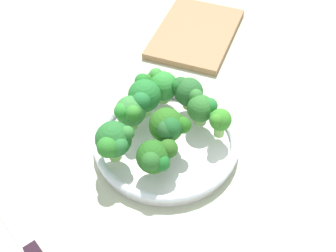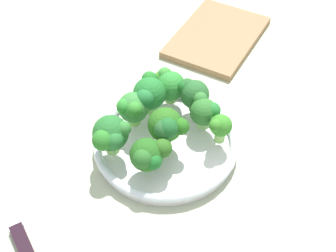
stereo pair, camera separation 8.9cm
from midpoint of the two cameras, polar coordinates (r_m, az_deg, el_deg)
ground_plane at (r=93.77cm, az=-2.91°, el=-3.32°), size 130.00×130.00×2.50cm
bowl at (r=91.94cm, az=-2.76°, el=-2.02°), size 27.38×27.38×2.93cm
broccoli_floret_0 at (r=84.70cm, az=-9.35°, el=-1.94°), size 7.59×6.96×8.02cm
broccoli_floret_1 at (r=85.78cm, az=-2.73°, el=-0.20°), size 7.31×7.06×8.21cm
broccoli_floret_2 at (r=88.39cm, az=3.19°, el=0.47°), size 4.42×4.31×6.24cm
broccoli_floret_3 at (r=95.37cm, az=-3.61°, el=4.69°), size 6.04×6.18×6.65cm
broccoli_floret_4 at (r=82.73cm, az=-4.60°, el=-3.81°), size 6.48×6.89×6.74cm
broccoli_floret_5 at (r=91.86cm, az=-5.61°, el=3.40°), size 8.19×6.32×7.93cm
broccoli_floret_6 at (r=90.85cm, az=1.17°, el=2.05°), size 5.97×5.72×6.35cm
broccoli_floret_7 at (r=90.16cm, az=-7.31°, el=1.50°), size 6.30×5.94×6.93cm
broccoli_floret_8 at (r=93.53cm, az=-0.48°, el=3.98°), size 5.63×6.20×6.77cm
knife at (r=84.65cm, az=-18.90°, el=-13.44°), size 23.07×17.37×1.50cm
cutting_board at (r=117.99cm, az=1.06°, el=10.69°), size 29.79×26.02×1.60cm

